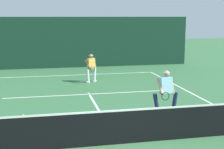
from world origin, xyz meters
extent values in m
plane|color=#376C41|center=(0.00, 0.00, 0.00)|extent=(80.00, 80.00, 0.00)
cube|color=white|center=(0.00, 11.24, 0.00)|extent=(9.58, 0.10, 0.01)
cube|color=white|center=(0.00, 6.12, 0.00)|extent=(7.81, 0.10, 0.01)
cube|color=white|center=(0.00, 3.20, 0.00)|extent=(0.10, 6.40, 0.01)
cube|color=black|center=(0.00, 0.00, 0.49)|extent=(10.32, 0.02, 0.97)
cube|color=white|center=(0.00, 0.00, 1.00)|extent=(10.32, 0.03, 0.05)
cylinder|color=#1E234C|center=(2.66, 2.33, 0.42)|extent=(0.27, 0.17, 0.85)
cylinder|color=#1E234C|center=(1.95, 2.29, 0.42)|extent=(0.32, 0.17, 0.86)
ellipsoid|color=white|center=(2.66, 2.33, 0.04)|extent=(0.27, 0.13, 0.09)
ellipsoid|color=white|center=(1.95, 2.29, 0.04)|extent=(0.27, 0.13, 0.09)
cube|color=#9EDBEA|center=(2.31, 2.31, 1.14)|extent=(0.46, 0.36, 0.62)
cylinder|color=tan|center=(2.55, 2.33, 1.11)|extent=(0.24, 0.12, 0.65)
cylinder|color=tan|center=(2.06, 2.30, 1.11)|extent=(0.13, 0.52, 0.54)
sphere|color=tan|center=(2.31, 2.31, 1.56)|extent=(0.23, 0.23, 0.23)
cylinder|color=white|center=(2.31, 2.31, 1.60)|extent=(0.26, 0.26, 0.04)
cylinder|color=black|center=(2.03, 2.04, 0.89)|extent=(0.05, 0.26, 0.03)
torus|color=black|center=(2.05, 1.70, 0.89)|extent=(0.29, 0.04, 0.29)
cylinder|color=silver|center=(0.70, 8.94, 0.39)|extent=(0.22, 0.20, 0.80)
cylinder|color=silver|center=(0.30, 8.77, 0.39)|extent=(0.24, 0.21, 0.80)
ellipsoid|color=white|center=(0.70, 8.94, 0.04)|extent=(0.28, 0.21, 0.09)
ellipsoid|color=white|center=(0.30, 8.77, 0.04)|extent=(0.28, 0.21, 0.09)
cube|color=#E5B24C|center=(0.50, 8.85, 1.07)|extent=(0.47, 0.39, 0.57)
cylinder|color=#9E704C|center=(0.71, 8.95, 1.04)|extent=(0.25, 0.18, 0.61)
cylinder|color=#9E704C|center=(0.29, 8.76, 1.04)|extent=(0.31, 0.53, 0.44)
sphere|color=#9E704C|center=(0.50, 8.85, 1.47)|extent=(0.21, 0.21, 0.21)
cylinder|color=white|center=(0.50, 8.85, 1.50)|extent=(0.30, 0.30, 0.04)
cylinder|color=black|center=(0.35, 8.51, 0.83)|extent=(0.14, 0.25, 0.03)
torus|color=black|center=(0.49, 8.20, 0.83)|extent=(0.28, 0.14, 0.29)
sphere|color=#D1E033|center=(-2.84, 3.31, 0.03)|extent=(0.07, 0.07, 0.07)
cube|color=#143627|center=(0.00, 14.32, 1.78)|extent=(16.97, 0.12, 3.56)
camera|label=1|loc=(-1.99, -8.50, 3.62)|focal=51.69mm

